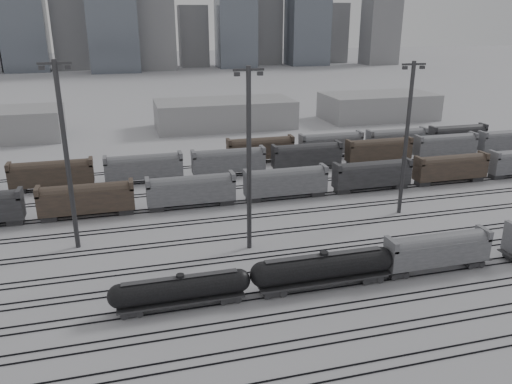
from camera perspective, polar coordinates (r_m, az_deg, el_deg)
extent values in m
plane|color=silver|center=(60.58, 5.79, -11.48)|extent=(900.00, 900.00, 0.00)
cube|color=black|center=(49.58, 12.16, -19.68)|extent=(220.00, 0.07, 0.16)
cube|color=black|center=(50.57, 11.39, -18.73)|extent=(220.00, 0.07, 0.16)
cube|color=black|center=(53.10, 9.64, -16.52)|extent=(220.00, 0.07, 0.16)
cube|color=black|center=(54.15, 9.00, -15.68)|extent=(220.00, 0.07, 0.16)
cube|color=black|center=(56.84, 7.51, -13.73)|extent=(220.00, 0.07, 0.16)
cube|color=black|center=(57.95, 6.96, -13.00)|extent=(220.00, 0.07, 0.16)
cube|color=black|center=(60.76, 5.69, -11.29)|extent=(220.00, 0.07, 0.16)
cube|color=black|center=(61.92, 5.22, -10.64)|extent=(220.00, 0.07, 0.16)
cube|color=black|center=(64.83, 4.12, -9.13)|extent=(220.00, 0.07, 0.16)
cube|color=black|center=(66.03, 3.71, -8.56)|extent=(220.00, 0.07, 0.16)
cube|color=black|center=(69.03, 2.76, -7.23)|extent=(220.00, 0.07, 0.16)
cube|color=black|center=(70.25, 2.40, -6.73)|extent=(220.00, 0.07, 0.16)
cube|color=black|center=(75.06, 1.12, -4.92)|extent=(220.00, 0.07, 0.16)
cube|color=black|center=(76.32, 0.82, -4.50)|extent=(220.00, 0.07, 0.16)
cube|color=black|center=(81.25, -0.26, -2.96)|extent=(220.00, 0.07, 0.16)
cube|color=black|center=(82.54, -0.52, -2.60)|extent=(220.00, 0.07, 0.16)
cube|color=black|center=(87.57, -1.44, -1.28)|extent=(220.00, 0.07, 0.16)
cube|color=black|center=(88.87, -1.66, -0.96)|extent=(220.00, 0.07, 0.16)
cube|color=black|center=(94.90, -2.59, 0.37)|extent=(220.00, 0.07, 0.16)
cube|color=black|center=(96.22, -2.78, 0.64)|extent=(220.00, 0.07, 0.16)
cube|color=black|center=(102.33, -3.58, 1.78)|extent=(220.00, 0.07, 0.16)
cube|color=black|center=(103.67, -3.74, 2.01)|extent=(220.00, 0.07, 0.16)
cube|color=black|center=(109.84, -4.43, 3.00)|extent=(220.00, 0.07, 0.16)
cube|color=black|center=(111.20, -4.57, 3.20)|extent=(220.00, 0.07, 0.16)
cube|color=#242426|center=(58.00, -14.02, -12.96)|extent=(2.38, 1.93, 0.64)
cube|color=#242426|center=(58.89, -3.06, -11.81)|extent=(2.38, 1.93, 0.64)
cube|color=#242426|center=(57.95, -8.51, -12.05)|extent=(14.21, 2.48, 0.23)
cylinder|color=black|center=(57.20, -8.58, -10.80)|extent=(13.29, 2.66, 2.66)
sphere|color=black|center=(57.04, -15.35, -11.42)|extent=(2.66, 2.66, 2.66)
sphere|color=black|center=(58.13, -1.97, -10.05)|extent=(2.66, 2.66, 2.66)
cylinder|color=black|center=(56.48, -8.66, -9.51)|extent=(0.92, 0.92, 0.46)
cube|color=#242426|center=(56.53, -8.65, -9.59)|extent=(12.84, 0.83, 0.06)
cube|color=#242426|center=(59.99, 1.97, -11.08)|extent=(2.71, 2.19, 0.73)
cube|color=#242426|center=(64.37, 12.83, -9.34)|extent=(2.71, 2.19, 0.73)
cube|color=#242426|center=(61.65, 7.63, -9.80)|extent=(16.17, 2.82, 0.26)
cylinder|color=black|center=(60.86, 7.70, -8.43)|extent=(15.12, 3.02, 3.02)
sphere|color=black|center=(58.58, 0.76, -9.41)|extent=(3.02, 3.02, 3.02)
sphere|color=black|center=(63.95, 14.02, -7.42)|extent=(3.02, 3.02, 3.02)
cylinder|color=black|center=(60.10, 7.77, -7.02)|extent=(1.04, 1.04, 0.52)
cube|color=#242426|center=(60.15, 7.77, -7.11)|extent=(14.60, 0.94, 0.06)
cube|color=#242426|center=(66.12, 15.76, -8.85)|extent=(2.41, 1.95, 0.65)
cube|color=#242426|center=(72.13, 23.47, -7.33)|extent=(2.41, 1.95, 0.65)
cube|color=slate|center=(68.03, 20.00, -6.44)|extent=(13.91, 2.78, 2.97)
cylinder|color=slate|center=(67.58, 20.11, -5.59)|extent=(12.62, 2.69, 2.69)
cube|color=slate|center=(63.82, 15.22, -5.81)|extent=(0.65, 2.78, 1.30)
cube|color=slate|center=(71.21, 24.61, -4.27)|extent=(0.65, 2.78, 1.30)
cone|color=#242426|center=(68.81, 19.83, -7.80)|extent=(2.23, 2.23, 0.83)
cylinder|color=#353537|center=(71.54, -20.80, 3.54)|extent=(0.67, 0.67, 25.99)
cube|color=#353537|center=(69.46, -22.05, 13.48)|extent=(4.16, 0.31, 0.31)
cube|color=#353537|center=(69.69, -23.30, 12.91)|extent=(0.73, 0.52, 0.52)
cube|color=#353537|center=(69.34, -20.69, 13.20)|extent=(0.73, 0.52, 0.52)
cylinder|color=#353537|center=(66.83, -0.81, 3.42)|extent=(0.65, 0.65, 25.20)
cube|color=#353537|center=(64.55, -0.86, 13.80)|extent=(4.03, 0.30, 0.30)
cube|color=#353537|center=(64.25, -2.20, 13.31)|extent=(0.71, 0.50, 0.50)
cube|color=#353537|center=(64.99, 0.47, 13.39)|extent=(0.71, 0.50, 0.50)
cylinder|color=#353537|center=(83.42, 16.78, 5.65)|extent=(0.63, 0.63, 24.69)
cube|color=#353537|center=(81.59, 17.60, 13.75)|extent=(3.95, 0.30, 0.30)
cube|color=#353537|center=(80.86, 16.66, 13.45)|extent=(0.69, 0.49, 0.49)
cube|color=#353537|center=(82.43, 18.46, 13.37)|extent=(0.69, 0.49, 0.49)
cube|color=#4D3C30|center=(85.40, -18.77, -0.95)|extent=(15.00, 3.00, 5.60)
cube|color=slate|center=(85.76, -7.42, 0.04)|extent=(15.00, 3.00, 5.60)
cube|color=slate|center=(89.41, 3.42, 0.98)|extent=(15.00, 3.00, 5.60)
cube|color=#242426|center=(95.98, 13.10, 1.80)|extent=(15.00, 3.00, 5.60)
cube|color=#4D3C30|center=(104.92, 21.34, 2.45)|extent=(15.00, 3.00, 5.60)
cube|color=#4D3C30|center=(101.31, -22.30, 1.75)|extent=(15.00, 3.00, 5.60)
cube|color=slate|center=(100.43, -12.68, 2.61)|extent=(15.00, 3.00, 5.60)
cube|color=slate|center=(102.41, -3.14, 3.39)|extent=(15.00, 3.00, 5.60)
cube|color=#242426|center=(107.09, 5.80, 4.03)|extent=(15.00, 3.00, 5.60)
cube|color=#4D3C30|center=(114.13, 13.84, 4.53)|extent=(15.00, 3.00, 5.60)
cube|color=slate|center=(123.13, 20.83, 4.89)|extent=(15.00, 3.00, 5.60)
cube|color=slate|center=(133.69, 26.79, 5.14)|extent=(15.00, 3.00, 5.60)
cube|color=#4D3C30|center=(111.98, 0.51, 4.82)|extent=(15.00, 3.00, 5.60)
cube|color=slate|center=(117.58, 8.54, 5.31)|extent=(15.00, 3.00, 5.60)
cube|color=slate|center=(125.25, 15.73, 5.66)|extent=(15.00, 3.00, 5.60)
cube|color=#242426|center=(134.65, 22.02, 5.90)|extent=(15.00, 3.00, 5.60)
cube|color=gray|center=(148.77, -3.60, 8.91)|extent=(40.00, 18.00, 8.00)
cube|color=gray|center=(166.02, 13.79, 9.49)|extent=(35.00, 18.00, 8.00)
cube|color=slate|center=(332.35, -25.44, 19.21)|extent=(25.00, 20.00, 80.00)
cube|color=gray|center=(329.42, -20.58, 17.02)|extent=(20.00, 16.00, 48.00)
cube|color=gray|center=(329.24, -11.56, 18.86)|extent=(22.00, 17.60, 60.00)
cube|color=gray|center=(332.24, -6.93, 17.20)|extent=(18.00, 14.40, 38.00)
cube|color=slate|center=(336.68, -2.57, 20.23)|extent=(24.00, 19.20, 72.00)
cube|color=gray|center=(343.13, 1.75, 17.97)|extent=(20.00, 16.00, 45.00)
cube|color=gray|center=(360.86, 9.73, 17.39)|extent=(18.00, 14.40, 40.00)
cube|color=gray|center=(371.77, 13.47, 18.13)|extent=(22.00, 17.60, 52.00)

